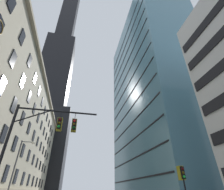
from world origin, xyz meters
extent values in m
cube|color=#BCAF93|center=(-18.45, 29.75, 12.97)|extent=(14.89, 71.50, 25.94)
cube|color=tan|center=(-10.75, 29.75, 25.24)|extent=(0.70, 71.50, 0.60)
cube|color=black|center=(-10.95, 18.00, 4.00)|extent=(0.14, 1.40, 2.20)
cube|color=black|center=(-10.95, 23.00, 4.00)|extent=(0.14, 1.40, 2.20)
cube|color=black|center=(-10.95, 28.00, 4.00)|extent=(0.14, 1.40, 2.20)
cube|color=black|center=(-10.95, 33.00, 4.00)|extent=(0.14, 1.40, 2.20)
cube|color=black|center=(-10.95, 38.00, 4.00)|extent=(0.14, 1.40, 2.20)
cube|color=black|center=(-10.95, 43.00, 4.00)|extent=(0.14, 1.40, 2.20)
cube|color=black|center=(-10.95, 48.00, 4.00)|extent=(0.14, 1.40, 2.20)
cube|color=black|center=(-10.95, 53.00, 4.00)|extent=(0.14, 1.40, 2.20)
cube|color=black|center=(-10.95, 13.00, 8.20)|extent=(0.14, 1.40, 2.20)
cube|color=black|center=(-10.95, 18.00, 8.20)|extent=(0.14, 1.40, 2.20)
cube|color=black|center=(-10.95, 23.00, 8.20)|extent=(0.14, 1.40, 2.20)
cube|color=black|center=(-10.95, 28.00, 8.20)|extent=(0.14, 1.40, 2.20)
cube|color=black|center=(-10.95, 33.00, 8.20)|extent=(0.14, 1.40, 2.20)
cube|color=black|center=(-10.95, 38.00, 8.20)|extent=(0.14, 1.40, 2.20)
cube|color=black|center=(-10.95, 43.00, 8.20)|extent=(0.14, 1.40, 2.20)
cube|color=black|center=(-10.95, 48.00, 8.20)|extent=(0.14, 1.40, 2.20)
cube|color=black|center=(-10.95, 53.00, 8.20)|extent=(0.14, 1.40, 2.20)
cube|color=black|center=(-10.95, 8.00, 12.40)|extent=(0.14, 1.40, 2.20)
cube|color=black|center=(-10.95, 13.00, 12.40)|extent=(0.14, 1.40, 2.20)
cube|color=black|center=(-10.95, 18.00, 12.40)|extent=(0.14, 1.40, 2.20)
cube|color=black|center=(-10.95, 23.00, 12.40)|extent=(0.14, 1.40, 2.20)
cube|color=black|center=(-10.95, 28.00, 12.40)|extent=(0.14, 1.40, 2.20)
cube|color=black|center=(-10.95, 33.00, 12.40)|extent=(0.14, 1.40, 2.20)
cube|color=black|center=(-10.95, 38.00, 12.40)|extent=(0.14, 1.40, 2.20)
cube|color=black|center=(-10.95, 43.00, 12.40)|extent=(0.14, 1.40, 2.20)
cube|color=black|center=(-10.95, 48.00, 12.40)|extent=(0.14, 1.40, 2.20)
cube|color=black|center=(-10.95, 53.00, 12.40)|extent=(0.14, 1.40, 2.20)
cube|color=black|center=(-10.95, 8.00, 16.60)|extent=(0.14, 1.40, 2.20)
cube|color=black|center=(-10.95, 13.00, 16.60)|extent=(0.14, 1.40, 2.20)
cube|color=black|center=(-10.95, 18.00, 16.60)|extent=(0.14, 1.40, 2.20)
cube|color=black|center=(-10.95, 23.00, 16.60)|extent=(0.14, 1.40, 2.20)
cube|color=black|center=(-10.95, 28.00, 16.60)|extent=(0.14, 1.40, 2.20)
cube|color=black|center=(-10.95, 33.00, 16.60)|extent=(0.14, 1.40, 2.20)
cube|color=black|center=(-10.95, 38.00, 16.60)|extent=(0.14, 1.40, 2.20)
cube|color=black|center=(-10.95, 43.00, 16.60)|extent=(0.14, 1.40, 2.20)
cube|color=black|center=(-10.95, 48.00, 16.60)|extent=(0.14, 1.40, 2.20)
cube|color=black|center=(-10.95, 53.00, 16.60)|extent=(0.14, 1.40, 2.20)
cube|color=black|center=(-10.95, 3.00, 20.80)|extent=(0.14, 1.40, 2.20)
cube|color=black|center=(-10.95, 8.00, 20.80)|extent=(0.14, 1.40, 2.20)
cube|color=black|center=(-10.95, 13.00, 20.80)|extent=(0.14, 1.40, 2.20)
cube|color=black|center=(-10.95, 18.00, 20.80)|extent=(0.14, 1.40, 2.20)
cube|color=black|center=(-10.95, 23.00, 20.80)|extent=(0.14, 1.40, 2.20)
cube|color=black|center=(-10.95, 28.00, 20.80)|extent=(0.14, 1.40, 2.20)
cube|color=black|center=(-10.95, 33.00, 20.80)|extent=(0.14, 1.40, 2.20)
cube|color=black|center=(-10.95, 38.00, 20.80)|extent=(0.14, 1.40, 2.20)
cube|color=black|center=(-10.95, 43.00, 20.80)|extent=(0.14, 1.40, 2.20)
cube|color=black|center=(-10.95, 48.00, 20.80)|extent=(0.14, 1.40, 2.20)
cube|color=black|center=(-10.95, 53.00, 20.80)|extent=(0.14, 1.40, 2.20)
cube|color=black|center=(-10.85, 3.10, 16.65)|extent=(0.03, 0.27, 0.40)
cube|color=black|center=(-18.06, 72.51, 17.97)|extent=(24.27, 24.27, 35.93)
cube|color=black|center=(-18.06, 72.51, 62.06)|extent=(16.99, 16.99, 52.26)
cube|color=black|center=(-18.06, 72.51, 120.86)|extent=(10.92, 10.92, 65.33)
cube|color=black|center=(10.95, -2.33, 15.00)|extent=(0.16, 10.53, 1.10)
cube|color=black|center=(10.95, -2.33, 18.00)|extent=(0.16, 10.53, 1.10)
cube|color=teal|center=(18.15, 26.79, 27.36)|extent=(14.30, 33.68, 54.71)
cube|color=black|center=(10.96, 26.79, 4.00)|extent=(0.12, 32.68, 0.24)
cube|color=black|center=(10.96, 26.79, 8.00)|extent=(0.12, 32.68, 0.24)
cube|color=black|center=(10.96, 26.79, 12.00)|extent=(0.12, 32.68, 0.24)
cube|color=black|center=(10.96, 26.79, 16.00)|extent=(0.12, 32.68, 0.24)
cube|color=black|center=(10.96, 26.79, 20.00)|extent=(0.12, 32.68, 0.24)
cube|color=black|center=(10.96, 26.79, 24.00)|extent=(0.12, 32.68, 0.24)
cube|color=black|center=(10.96, 26.79, 28.00)|extent=(0.12, 32.68, 0.24)
cube|color=black|center=(10.96, 26.79, 32.00)|extent=(0.12, 32.68, 0.24)
cube|color=black|center=(10.96, 26.79, 36.00)|extent=(0.12, 32.68, 0.24)
cube|color=black|center=(10.96, 26.79, 40.00)|extent=(0.12, 32.68, 0.24)
cube|color=black|center=(10.96, 26.79, 44.00)|extent=(0.12, 32.68, 0.24)
cube|color=black|center=(10.96, 26.79, 48.00)|extent=(0.12, 32.68, 0.24)
cylinder|color=black|center=(-6.53, 2.71, 3.93)|extent=(0.20, 0.20, 7.56)
cylinder|color=black|center=(-3.41, 2.71, 7.46)|extent=(6.25, 0.14, 0.14)
cylinder|color=black|center=(-5.28, 2.71, 6.86)|extent=(2.57, 0.10, 1.31)
cylinder|color=black|center=(-3.20, 2.71, 7.16)|extent=(0.04, 0.04, 0.60)
cube|color=black|center=(-3.20, 2.71, 6.41)|extent=(0.30, 0.30, 0.90)
cube|color=olive|center=(-3.20, 2.88, 6.41)|extent=(0.40, 0.40, 1.04)
sphere|color=#450808|center=(-3.20, 2.55, 6.69)|extent=(0.20, 0.20, 0.20)
sphere|color=#4B3A08|center=(-3.20, 2.55, 6.41)|extent=(0.20, 0.20, 0.20)
sphere|color=green|center=(-3.20, 2.55, 6.13)|extent=(0.20, 0.20, 0.20)
cylinder|color=black|center=(-2.05, 2.71, 7.16)|extent=(0.04, 0.04, 0.60)
cube|color=black|center=(-2.05, 2.71, 6.41)|extent=(0.30, 0.30, 0.90)
cube|color=olive|center=(-2.05, 2.88, 6.41)|extent=(0.40, 0.40, 1.04)
sphere|color=red|center=(-2.05, 2.55, 6.69)|extent=(0.20, 0.20, 0.20)
sphere|color=#4B3A08|center=(-2.05, 2.55, 6.41)|extent=(0.20, 0.20, 0.20)
sphere|color=#083D10|center=(-2.05, 2.55, 6.13)|extent=(0.20, 0.20, 0.20)
cylinder|color=black|center=(6.76, 2.59, 1.86)|extent=(0.12, 0.12, 3.42)
cube|color=black|center=(6.76, 2.59, 3.07)|extent=(0.30, 0.30, 0.90)
cube|color=olive|center=(6.76, 2.76, 3.07)|extent=(0.40, 0.40, 1.04)
sphere|color=#450808|center=(6.76, 2.43, 3.35)|extent=(0.20, 0.20, 0.20)
sphere|color=#4B3A08|center=(6.76, 2.43, 3.07)|extent=(0.20, 0.20, 0.20)
sphere|color=green|center=(6.76, 2.43, 2.79)|extent=(0.20, 0.20, 0.20)
cylinder|color=#47474C|center=(-9.21, 15.13, 4.08)|extent=(0.18, 0.18, 7.85)
cylinder|color=#47474C|center=(-8.44, 15.13, 7.85)|extent=(1.55, 0.10, 0.10)
ellipsoid|color=#EFE5C6|center=(-7.66, 15.13, 7.75)|extent=(0.56, 0.32, 0.24)
camera|label=1|loc=(-1.77, -10.06, 1.78)|focal=25.97mm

